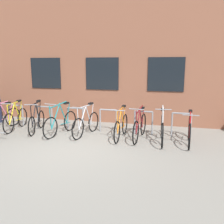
% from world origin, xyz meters
% --- Properties ---
extents(ground_plane, '(42.00, 42.00, 0.00)m').
position_xyz_m(ground_plane, '(0.00, 0.00, 0.00)').
color(ground_plane, gray).
extents(storefront_building, '(28.00, 5.39, 6.52)m').
position_xyz_m(storefront_building, '(0.00, 5.87, 3.26)').
color(storefront_building, brown).
rests_on(storefront_building, ground).
extents(bike_rack, '(6.63, 0.05, 0.80)m').
position_xyz_m(bike_rack, '(-0.02, 1.90, 0.49)').
color(bike_rack, gray).
rests_on(bike_rack, ground).
extents(bicycle_orange, '(0.44, 1.72, 1.01)m').
position_xyz_m(bicycle_orange, '(1.15, 1.35, 0.38)').
color(bicycle_orange, black).
rests_on(bicycle_orange, ground).
extents(bicycle_black, '(0.53, 1.62, 1.06)m').
position_xyz_m(bicycle_black, '(-1.82, 1.36, 0.37)').
color(bicycle_black, black).
rests_on(bicycle_black, ground).
extents(bicycle_teal, '(0.50, 1.74, 1.11)m').
position_xyz_m(bicycle_teal, '(-0.87, 1.25, 0.39)').
color(bicycle_teal, black).
rests_on(bicycle_teal, ground).
extents(bicycle_red, '(0.44, 1.70, 0.97)m').
position_xyz_m(bicycle_red, '(3.20, 1.29, 0.39)').
color(bicycle_red, black).
rests_on(bicycle_red, ground).
extents(bicycle_yellow, '(0.44, 1.67, 1.03)m').
position_xyz_m(bicycle_yellow, '(-2.66, 1.39, 0.39)').
color(bicycle_yellow, black).
rests_on(bicycle_yellow, ground).
extents(bicycle_maroon, '(0.44, 1.77, 1.06)m').
position_xyz_m(bicycle_maroon, '(1.73, 1.39, 0.39)').
color(bicycle_maroon, black).
rests_on(bicycle_maroon, ground).
extents(bicycle_silver, '(0.46, 1.69, 1.05)m').
position_xyz_m(bicycle_silver, '(-0.02, 1.37, 0.38)').
color(bicycle_silver, black).
rests_on(bicycle_silver, ground).
extents(bicycle_white, '(0.44, 1.77, 1.11)m').
position_xyz_m(bicycle_white, '(2.42, 1.27, 0.40)').
color(bicycle_white, black).
rests_on(bicycle_white, ground).
extents(bicycle_pink, '(0.55, 1.64, 1.01)m').
position_xyz_m(bicycle_pink, '(-3.25, 1.40, 0.38)').
color(bicycle_pink, black).
rests_on(bicycle_pink, ground).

